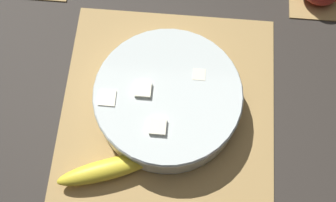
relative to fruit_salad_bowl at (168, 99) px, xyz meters
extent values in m
plane|color=#2D2823|center=(0.00, 0.00, -0.04)|extent=(6.00, 6.00, 0.00)
cube|color=#A8844C|center=(0.00, 0.00, -0.04)|extent=(0.41, 0.42, 0.01)
cube|color=#4C381E|center=(-0.15, 0.00, -0.04)|extent=(0.01, 0.41, 0.00)
cube|color=#4C381E|center=(-0.09, 0.00, -0.04)|extent=(0.01, 0.41, 0.00)
cube|color=#4C381E|center=(-0.03, 0.00, -0.04)|extent=(0.01, 0.41, 0.00)
cube|color=#4C381E|center=(0.03, 0.00, -0.04)|extent=(0.01, 0.41, 0.00)
cube|color=#4C381E|center=(0.09, 0.00, -0.04)|extent=(0.01, 0.41, 0.00)
cube|color=#4C381E|center=(0.14, 0.00, -0.04)|extent=(0.01, 0.41, 0.00)
cylinder|color=silver|center=(0.00, 0.00, 0.00)|extent=(0.27, 0.27, 0.06)
torus|color=silver|center=(0.00, 0.00, 0.02)|extent=(0.27, 0.27, 0.01)
cylinder|color=#F4EABC|center=(0.07, 0.05, -0.01)|extent=(0.03, 0.03, 0.01)
cylinder|color=#F4EABC|center=(-0.02, -0.06, 0.01)|extent=(0.03, 0.03, 0.01)
cylinder|color=#F4EABC|center=(0.05, -0.02, -0.01)|extent=(0.03, 0.03, 0.01)
cylinder|color=#F4EABC|center=(-0.07, 0.02, 0.02)|extent=(0.03, 0.03, 0.01)
cylinder|color=#F4EABC|center=(-0.03, 0.06, 0.01)|extent=(0.02, 0.02, 0.01)
cylinder|color=#F4EABC|center=(0.05, -0.06, 0.00)|extent=(0.03, 0.03, 0.01)
cube|color=#EFEACC|center=(0.04, 0.00, 0.02)|extent=(0.03, 0.03, 0.03)
cube|color=#EFEACC|center=(-0.02, 0.03, 0.01)|extent=(0.02, 0.02, 0.02)
cube|color=#EFEACC|center=(0.07, 0.02, 0.01)|extent=(0.02, 0.02, 0.02)
cube|color=#EFEACC|center=(-0.05, -0.04, 0.02)|extent=(0.02, 0.02, 0.02)
cube|color=#EFEACC|center=(0.11, 0.02, 0.02)|extent=(0.03, 0.03, 0.03)
cube|color=#EFEACC|center=(-0.02, 0.08, -0.02)|extent=(0.03, 0.03, 0.03)
cube|color=#EFEACC|center=(0.00, -0.08, -0.02)|extent=(0.03, 0.03, 0.03)
cube|color=#EFEACC|center=(-0.11, -0.03, -0.02)|extent=(0.02, 0.02, 0.02)
cube|color=#EFEACC|center=(-0.07, -0.06, -0.01)|extent=(0.02, 0.02, 0.02)
cube|color=#EFEACC|center=(0.01, 0.07, 0.02)|extent=(0.03, 0.03, 0.03)
cube|color=#EFEACC|center=(0.00, -0.10, 0.01)|extent=(0.02, 0.02, 0.02)
cube|color=#EFEACC|center=(0.01, 0.07, -0.02)|extent=(0.02, 0.02, 0.02)
ellipsoid|color=orange|center=(-0.06, 0.09, 0.02)|extent=(0.03, 0.02, 0.01)
ellipsoid|color=red|center=(-0.02, -0.01, 0.01)|extent=(0.03, 0.02, 0.01)
ellipsoid|color=orange|center=(0.04, -0.01, -0.02)|extent=(0.03, 0.02, 0.01)
ellipsoid|color=orange|center=(0.03, -0.05, -0.02)|extent=(0.04, 0.02, 0.02)
ellipsoid|color=yellow|center=(0.10, 0.14, -0.02)|extent=(0.18, 0.10, 0.04)
sphere|color=#473819|center=(0.02, 0.11, -0.02)|extent=(0.02, 0.02, 0.02)
camera|label=1|loc=(-0.03, 0.34, 0.80)|focal=50.00mm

